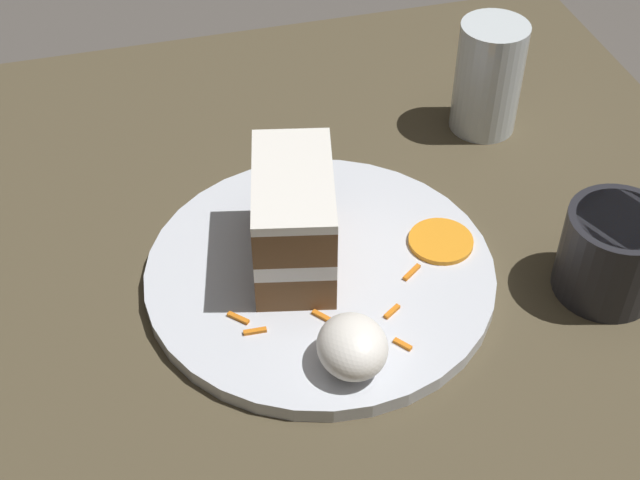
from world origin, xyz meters
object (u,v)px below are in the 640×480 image
plate (320,273)px  orange_garnish (441,241)px  cake_slice (294,218)px  drinking_glass (487,84)px  coffee_mug (613,251)px  cream_dollop (352,347)px

plate → orange_garnish: size_ratio=5.24×
plate → orange_garnish: orange_garnish is taller
cake_slice → orange_garnish: (0.02, 0.13, -0.04)m
cake_slice → orange_garnish: 0.14m
plate → drinking_glass: drinking_glass is taller
cake_slice → coffee_mug: cake_slice is taller
plate → coffee_mug: coffee_mug is taller
cake_slice → coffee_mug: (0.09, 0.25, -0.02)m
orange_garnish → drinking_glass: size_ratio=0.49×
cream_dollop → orange_garnish: size_ratio=1.05×
cake_slice → drinking_glass: drinking_glass is taller
cream_dollop → cake_slice: bearing=-173.5°
plate → cake_slice: cake_slice is taller
orange_garnish → drinking_glass: 0.21m
cream_dollop → orange_garnish: 0.16m
plate → drinking_glass: 0.28m
cake_slice → drinking_glass: size_ratio=1.16×
cream_dollop → drinking_glass: size_ratio=0.51×
plate → cake_slice: bearing=-133.6°
plate → cream_dollop: 0.11m
cream_dollop → drinking_glass: drinking_glass is taller
plate → drinking_glass: size_ratio=2.55×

